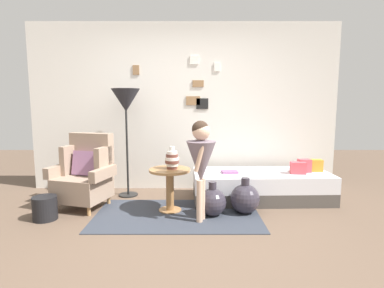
# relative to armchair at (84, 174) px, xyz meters

# --- Properties ---
(ground_plane) EXTENTS (12.00, 12.00, 0.00)m
(ground_plane) POSITION_rel_armchair_xyz_m (1.28, -1.02, -0.44)
(ground_plane) COLOR brown
(gallery_wall) EXTENTS (4.80, 0.12, 2.60)m
(gallery_wall) POSITION_rel_armchair_xyz_m (1.28, 0.93, 0.86)
(gallery_wall) COLOR silver
(gallery_wall) RESTS_ON ground
(rug) EXTENTS (2.01, 1.15, 0.01)m
(rug) POSITION_rel_armchair_xyz_m (1.23, -0.33, -0.43)
(rug) COLOR #333842
(rug) RESTS_ON ground
(armchair) EXTENTS (0.86, 0.74, 0.97)m
(armchair) POSITION_rel_armchair_xyz_m (0.00, 0.00, 0.00)
(armchair) COLOR tan
(armchair) RESTS_ON ground
(daybed) EXTENTS (1.92, 0.86, 0.40)m
(daybed) POSITION_rel_armchair_xyz_m (2.39, 0.29, -0.24)
(daybed) COLOR #4C4742
(daybed) RESTS_ON ground
(pillow_head) EXTENTS (0.23, 0.13, 0.17)m
(pillow_head) POSITION_rel_armchair_xyz_m (3.16, 0.35, 0.05)
(pillow_head) COLOR orange
(pillow_head) RESTS_ON daybed
(pillow_mid) EXTENTS (0.18, 0.14, 0.18)m
(pillow_mid) POSITION_rel_armchair_xyz_m (3.00, 0.29, 0.05)
(pillow_mid) COLOR #D64C56
(pillow_mid) RESTS_ON daybed
(pillow_back) EXTENTS (0.22, 0.14, 0.16)m
(pillow_back) POSITION_rel_armchair_xyz_m (2.87, 0.19, 0.04)
(pillow_back) COLOR #D64C56
(pillow_back) RESTS_ON daybed
(side_table) EXTENTS (0.52, 0.52, 0.55)m
(side_table) POSITION_rel_armchair_xyz_m (1.13, -0.18, -0.05)
(side_table) COLOR #9E7042
(side_table) RESTS_ON ground
(vase_striped) EXTENTS (0.18, 0.18, 0.29)m
(vase_striped) POSITION_rel_armchair_xyz_m (1.16, -0.18, 0.23)
(vase_striped) COLOR brown
(vase_striped) RESTS_ON side_table
(floor_lamp) EXTENTS (0.41, 0.41, 1.57)m
(floor_lamp) POSITION_rel_armchair_xyz_m (0.46, 0.49, 0.92)
(floor_lamp) COLOR black
(floor_lamp) RESTS_ON ground
(person_child) EXTENTS (0.34, 0.34, 1.17)m
(person_child) POSITION_rel_armchair_xyz_m (1.51, -0.52, 0.32)
(person_child) COLOR #D8AD8E
(person_child) RESTS_ON ground
(book_on_daybed) EXTENTS (0.24, 0.18, 0.03)m
(book_on_daybed) POSITION_rel_armchair_xyz_m (1.94, 0.24, -0.02)
(book_on_daybed) COLOR #93598E
(book_on_daybed) RESTS_ON daybed
(demijohn_near) EXTENTS (0.34, 0.34, 0.43)m
(demijohn_near) POSITION_rel_armchair_xyz_m (1.66, -0.35, -0.26)
(demijohn_near) COLOR #332D38
(demijohn_near) RESTS_ON ground
(demijohn_far) EXTENTS (0.37, 0.37, 0.45)m
(demijohn_far) POSITION_rel_armchair_xyz_m (2.07, -0.26, -0.25)
(demijohn_far) COLOR #332D38
(demijohn_far) RESTS_ON ground
(magazine_basket) EXTENTS (0.28, 0.28, 0.28)m
(magazine_basket) POSITION_rel_armchair_xyz_m (-0.33, -0.48, -0.30)
(magazine_basket) COLOR black
(magazine_basket) RESTS_ON ground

